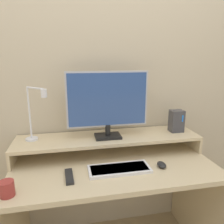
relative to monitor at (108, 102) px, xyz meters
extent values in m
cube|color=beige|center=(0.01, 0.21, 0.16)|extent=(6.00, 0.05, 2.50)
cube|color=beige|center=(0.01, -0.15, -0.39)|extent=(1.28, 0.65, 0.03)
cube|color=beige|center=(0.64, -0.15, -0.75)|extent=(0.03, 0.65, 0.69)
cube|color=beige|center=(-0.62, 0.02, -0.32)|extent=(0.02, 0.31, 0.10)
cube|color=beige|center=(0.64, 0.02, -0.32)|extent=(0.02, 0.31, 0.10)
cube|color=beige|center=(0.01, 0.02, -0.26)|extent=(1.28, 0.31, 0.02)
cube|color=black|center=(0.00, 0.00, -0.24)|extent=(0.18, 0.12, 0.02)
cylinder|color=black|center=(0.00, 0.00, -0.19)|extent=(0.04, 0.04, 0.08)
cube|color=#B7B7BC|center=(0.00, 0.00, 0.02)|extent=(0.55, 0.02, 0.38)
cube|color=#2D4C8C|center=(0.00, -0.01, 0.02)|extent=(0.53, 0.01, 0.35)
cylinder|color=silver|center=(-0.51, 0.06, -0.24)|extent=(0.08, 0.08, 0.01)
cylinder|color=silver|center=(-0.51, 0.06, -0.07)|extent=(0.01, 0.01, 0.34)
cylinder|color=silver|center=(-0.46, 0.00, 0.11)|extent=(0.12, 0.12, 0.01)
cylinder|color=silver|center=(-0.40, -0.05, 0.08)|extent=(0.04, 0.04, 0.05)
cube|color=#3D3D42|center=(0.53, 0.02, -0.17)|extent=(0.10, 0.08, 0.16)
cube|color=#1972F2|center=(0.55, -0.02, -0.14)|extent=(0.01, 0.00, 0.05)
cube|color=white|center=(0.02, -0.25, -0.37)|extent=(0.38, 0.15, 0.02)
cube|color=silver|center=(0.02, -0.25, -0.36)|extent=(0.35, 0.12, 0.01)
ellipsoid|color=black|center=(0.29, -0.26, -0.36)|extent=(0.05, 0.08, 0.03)
cube|color=black|center=(-0.27, -0.27, -0.37)|extent=(0.05, 0.16, 0.02)
cylinder|color=#9E332D|center=(-0.57, -0.38, -0.34)|extent=(0.07, 0.07, 0.08)
camera|label=1|loc=(-0.26, -1.41, 0.29)|focal=35.00mm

